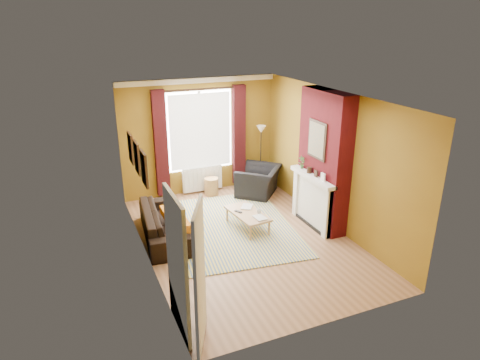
{
  "coord_description": "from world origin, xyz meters",
  "views": [
    {
      "loc": [
        -3.01,
        -6.85,
        4.07
      ],
      "look_at": [
        0.0,
        0.25,
        1.15
      ],
      "focal_mm": 32.0,
      "sensor_mm": 36.0,
      "label": 1
    }
  ],
  "objects_px": {
    "armchair": "(259,181)",
    "wicker_stool": "(211,186)",
    "coffee_table": "(248,214)",
    "floor_lamp": "(261,139)",
    "sofa": "(165,223)"
  },
  "relations": [
    {
      "from": "sofa",
      "to": "armchair",
      "type": "xyz_separation_m",
      "value": [
        2.64,
        1.27,
        0.05
      ]
    },
    {
      "from": "armchair",
      "to": "wicker_stool",
      "type": "xyz_separation_m",
      "value": [
        -1.07,
        0.43,
        -0.13
      ]
    },
    {
      "from": "armchair",
      "to": "coffee_table",
      "type": "bearing_deg",
      "value": 9.42
    },
    {
      "from": "sofa",
      "to": "floor_lamp",
      "type": "relative_size",
      "value": 1.28
    },
    {
      "from": "armchair",
      "to": "coffee_table",
      "type": "relative_size",
      "value": 0.94
    },
    {
      "from": "armchair",
      "to": "coffee_table",
      "type": "height_order",
      "value": "armchair"
    },
    {
      "from": "coffee_table",
      "to": "floor_lamp",
      "type": "height_order",
      "value": "floor_lamp"
    },
    {
      "from": "coffee_table",
      "to": "wicker_stool",
      "type": "height_order",
      "value": "wicker_stool"
    },
    {
      "from": "armchair",
      "to": "wicker_stool",
      "type": "bearing_deg",
      "value": -70.33
    },
    {
      "from": "sofa",
      "to": "armchair",
      "type": "relative_size",
      "value": 1.93
    },
    {
      "from": "coffee_table",
      "to": "floor_lamp",
      "type": "relative_size",
      "value": 0.7
    },
    {
      "from": "armchair",
      "to": "floor_lamp",
      "type": "height_order",
      "value": "floor_lamp"
    },
    {
      "from": "floor_lamp",
      "to": "wicker_stool",
      "type": "bearing_deg",
      "value": 180.0
    },
    {
      "from": "sofa",
      "to": "coffee_table",
      "type": "xyz_separation_m",
      "value": [
        1.65,
        -0.31,
        0.02
      ]
    },
    {
      "from": "coffee_table",
      "to": "floor_lamp",
      "type": "distance_m",
      "value": 2.55
    }
  ]
}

